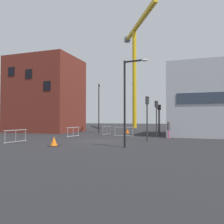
{
  "coord_description": "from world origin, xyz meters",
  "views": [
    {
      "loc": [
        8.16,
        -19.39,
        1.97
      ],
      "look_at": [
        0.0,
        4.16,
        2.73
      ],
      "focal_mm": 37.28,
      "sensor_mm": 36.0,
      "label": 1
    }
  ],
  "objects_px": {
    "traffic_light_near": "(160,114)",
    "traffic_cone_striped": "(127,131)",
    "pedestrian_walking": "(169,129)",
    "traffic_cone_by_barrier": "(54,142)",
    "traffic_light_median": "(147,111)",
    "traffic_light_crosswalk": "(159,114)",
    "traffic_light_far": "(170,115)",
    "construction_crane": "(135,58)",
    "streetlamp_tall": "(99,104)",
    "streetlamp_short": "(128,95)",
    "traffic_light_verge": "(156,113)"
  },
  "relations": [
    {
      "from": "pedestrian_walking",
      "to": "traffic_cone_striped",
      "type": "bearing_deg",
      "value": 134.2
    },
    {
      "from": "traffic_cone_by_barrier",
      "to": "traffic_cone_striped",
      "type": "xyz_separation_m",
      "value": [
        1.22,
        15.81,
        0.0
      ]
    },
    {
      "from": "traffic_light_far",
      "to": "pedestrian_walking",
      "type": "xyz_separation_m",
      "value": [
        0.36,
        -5.61,
        -1.43
      ]
    },
    {
      "from": "streetlamp_short",
      "to": "traffic_light_verge",
      "type": "bearing_deg",
      "value": 86.63
    },
    {
      "from": "traffic_light_near",
      "to": "traffic_cone_striped",
      "type": "height_order",
      "value": "traffic_light_near"
    },
    {
      "from": "traffic_cone_by_barrier",
      "to": "traffic_light_median",
      "type": "bearing_deg",
      "value": 47.02
    },
    {
      "from": "traffic_light_median",
      "to": "traffic_light_near",
      "type": "bearing_deg",
      "value": 91.61
    },
    {
      "from": "traffic_light_median",
      "to": "traffic_light_far",
      "type": "height_order",
      "value": "traffic_light_median"
    },
    {
      "from": "construction_crane",
      "to": "traffic_light_verge",
      "type": "xyz_separation_m",
      "value": [
        8.0,
        -23.85,
        -12.52
      ]
    },
    {
      "from": "streetlamp_short",
      "to": "traffic_light_near",
      "type": "relative_size",
      "value": 1.56
    },
    {
      "from": "traffic_light_crosswalk",
      "to": "pedestrian_walking",
      "type": "distance_m",
      "value": 10.92
    },
    {
      "from": "streetlamp_tall",
      "to": "traffic_light_verge",
      "type": "distance_m",
      "value": 10.79
    },
    {
      "from": "traffic_light_median",
      "to": "traffic_light_crosswalk",
      "type": "bearing_deg",
      "value": 93.65
    },
    {
      "from": "streetlamp_short",
      "to": "traffic_light_near",
      "type": "xyz_separation_m",
      "value": [
        0.07,
        15.98,
        -1.02
      ]
    },
    {
      "from": "streetlamp_tall",
      "to": "traffic_light_near",
      "type": "distance_m",
      "value": 8.69
    },
    {
      "from": "traffic_light_median",
      "to": "traffic_light_far",
      "type": "relative_size",
      "value": 1.12
    },
    {
      "from": "construction_crane",
      "to": "traffic_light_far",
      "type": "bearing_deg",
      "value": -64.9
    },
    {
      "from": "traffic_light_far",
      "to": "traffic_light_near",
      "type": "xyz_separation_m",
      "value": [
        -1.48,
        1.62,
        0.19
      ]
    },
    {
      "from": "construction_crane",
      "to": "traffic_light_near",
      "type": "relative_size",
      "value": 5.71
    },
    {
      "from": "traffic_light_crosswalk",
      "to": "traffic_light_near",
      "type": "bearing_deg",
      "value": -79.74
    },
    {
      "from": "traffic_light_median",
      "to": "construction_crane",
      "type": "bearing_deg",
      "value": 105.43
    },
    {
      "from": "streetlamp_tall",
      "to": "traffic_light_crosswalk",
      "type": "height_order",
      "value": "streetlamp_tall"
    },
    {
      "from": "traffic_light_verge",
      "to": "construction_crane",
      "type": "bearing_deg",
      "value": 108.53
    },
    {
      "from": "traffic_light_verge",
      "to": "pedestrian_walking",
      "type": "distance_m",
      "value": 2.31
    },
    {
      "from": "streetlamp_short",
      "to": "traffic_light_median",
      "type": "bearing_deg",
      "value": 85.95
    },
    {
      "from": "traffic_cone_by_barrier",
      "to": "traffic_cone_striped",
      "type": "height_order",
      "value": "traffic_cone_striped"
    },
    {
      "from": "traffic_light_crosswalk",
      "to": "traffic_light_near",
      "type": "height_order",
      "value": "traffic_light_crosswalk"
    },
    {
      "from": "construction_crane",
      "to": "traffic_light_far",
      "type": "xyz_separation_m",
      "value": [
        8.98,
        -19.16,
        -12.73
      ]
    },
    {
      "from": "streetlamp_tall",
      "to": "streetlamp_short",
      "type": "xyz_separation_m",
      "value": [
        8.47,
        -15.37,
        -0.49
      ]
    },
    {
      "from": "streetlamp_tall",
      "to": "traffic_light_median",
      "type": "distance_m",
      "value": 13.5
    },
    {
      "from": "traffic_light_near",
      "to": "traffic_light_median",
      "type": "bearing_deg",
      "value": -88.39
    },
    {
      "from": "streetlamp_short",
      "to": "pedestrian_walking",
      "type": "bearing_deg",
      "value": 77.66
    },
    {
      "from": "construction_crane",
      "to": "traffic_light_near",
      "type": "height_order",
      "value": "construction_crane"
    },
    {
      "from": "traffic_light_crosswalk",
      "to": "traffic_cone_striped",
      "type": "bearing_deg",
      "value": -129.89
    },
    {
      "from": "traffic_cone_striped",
      "to": "traffic_light_median",
      "type": "bearing_deg",
      "value": -65.11
    },
    {
      "from": "construction_crane",
      "to": "traffic_cone_by_barrier",
      "type": "relative_size",
      "value": 31.93
    },
    {
      "from": "traffic_cone_by_barrier",
      "to": "traffic_light_near",
      "type": "bearing_deg",
      "value": 72.18
    },
    {
      "from": "traffic_light_verge",
      "to": "traffic_light_far",
      "type": "height_order",
      "value": "traffic_light_verge"
    },
    {
      "from": "streetlamp_short",
      "to": "traffic_light_median",
      "type": "height_order",
      "value": "streetlamp_short"
    },
    {
      "from": "traffic_light_median",
      "to": "traffic_light_crosswalk",
      "type": "height_order",
      "value": "traffic_light_crosswalk"
    },
    {
      "from": "streetlamp_tall",
      "to": "construction_crane",
      "type": "bearing_deg",
      "value": 86.72
    },
    {
      "from": "traffic_light_verge",
      "to": "traffic_light_near",
      "type": "xyz_separation_m",
      "value": [
        -0.5,
        6.32,
        -0.02
      ]
    },
    {
      "from": "traffic_light_crosswalk",
      "to": "streetlamp_tall",
      "type": "bearing_deg",
      "value": -153.97
    },
    {
      "from": "traffic_light_median",
      "to": "traffic_cone_by_barrier",
      "type": "height_order",
      "value": "traffic_light_median"
    },
    {
      "from": "streetlamp_tall",
      "to": "traffic_light_far",
      "type": "distance_m",
      "value": 10.21
    },
    {
      "from": "streetlamp_short",
      "to": "pedestrian_walking",
      "type": "xyz_separation_m",
      "value": [
        1.91,
        8.75,
        -2.64
      ]
    },
    {
      "from": "traffic_cone_striped",
      "to": "construction_crane",
      "type": "bearing_deg",
      "value": 100.1
    },
    {
      "from": "traffic_light_verge",
      "to": "traffic_cone_by_barrier",
      "type": "relative_size",
      "value": 5.64
    },
    {
      "from": "pedestrian_walking",
      "to": "traffic_cone_by_barrier",
      "type": "distance_m",
      "value": 12.06
    },
    {
      "from": "streetlamp_short",
      "to": "traffic_cone_by_barrier",
      "type": "relative_size",
      "value": 8.7
    }
  ]
}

